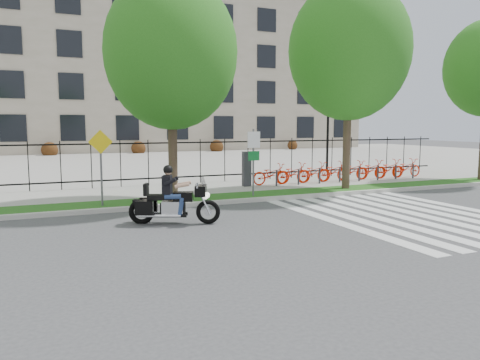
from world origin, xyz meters
name	(u,v)px	position (x,y,z in m)	size (l,w,h in m)	color
ground	(267,228)	(0.00, 0.00, 0.00)	(120.00, 120.00, 0.00)	#3C3B3E
curb	(215,203)	(0.00, 4.10, 0.07)	(60.00, 0.20, 0.15)	#B4B2A9
grass_verge	(207,199)	(0.00, 4.95, 0.07)	(60.00, 1.50, 0.15)	#184A12
sidewalk	(187,190)	(0.00, 7.45, 0.07)	(60.00, 3.50, 0.15)	#98968E
plaza	(119,161)	(0.00, 25.00, 0.05)	(80.00, 34.00, 0.10)	#98968E
crosswalk_stripes	(405,215)	(4.83, 0.00, 0.01)	(5.70, 8.00, 0.01)	silver
iron_fence	(175,162)	(0.00, 9.20, 1.15)	(30.00, 0.06, 2.00)	black
office_building	(87,60)	(0.00, 44.92, 9.97)	(60.00, 21.90, 20.15)	gray
lamp_post_right	(328,118)	(10.00, 12.00, 3.21)	(1.06, 0.70, 4.25)	black
street_tree_1	(171,53)	(-1.26, 4.95, 5.26)	(4.61, 4.61, 7.77)	#32221B
street_tree_2	(349,51)	(6.18, 4.95, 5.79)	(4.93, 4.93, 8.49)	#32221B
bike_share_station	(342,171)	(7.60, 7.20, 0.62)	(9.97, 0.85, 1.50)	#2D2D33
sign_pole_regulatory	(254,153)	(1.72, 4.58, 1.74)	(0.50, 0.09, 2.50)	#59595B
sign_pole_warning	(101,157)	(-3.76, 4.58, 1.74)	(0.78, 0.09, 2.49)	#59595B
motorcycle_rider	(174,200)	(-2.17, 1.60, 0.67)	(2.44, 1.41, 2.02)	black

